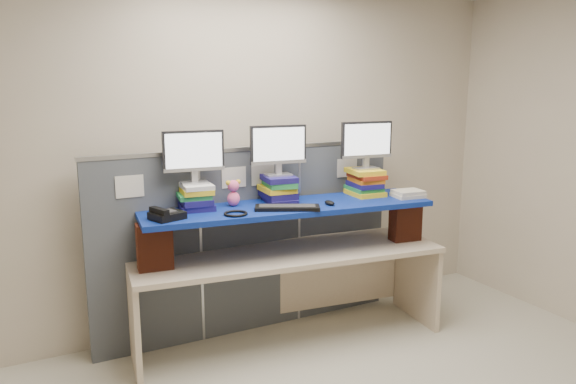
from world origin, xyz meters
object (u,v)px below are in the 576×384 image
monitor_left (194,154)px  keyboard (287,208)px  desk (288,270)px  monitor_right (367,142)px  desk_phone (166,215)px  blue_board (288,207)px  monitor_center (278,147)px

monitor_left → keyboard: monitor_left is taller
desk → monitor_right: size_ratio=5.55×
desk_phone → monitor_left: bearing=19.3°
blue_board → keyboard: size_ratio=4.49×
desk → monitor_right: 1.21m
keyboard → desk_phone: bearing=-161.5°
desk → keyboard: (-0.08, -0.13, 0.54)m
monitor_right → keyboard: 0.93m
desk → monitor_center: size_ratio=5.55×
desk → blue_board: bearing=-173.3°
blue_board → monitor_left: bearing=170.3°
monitor_right → blue_board: bearing=-170.8°
monitor_left → desk_phone: size_ratio=1.78×
monitor_center → keyboard: bearing=-95.6°
monitor_left → monitor_center: bearing=-0.0°
desk_phone → blue_board: bearing=-17.0°
monitor_left → desk_phone: (-0.28, -0.21, -0.38)m
keyboard → monitor_left: bearing=177.3°
desk → monitor_left: monitor_left is taller
blue_board → desk_phone: bearing=-172.6°
monitor_center → desk_phone: monitor_center is taller
monitor_left → keyboard: size_ratio=0.90×
blue_board → monitor_right: size_ratio=5.00×
desk → desk_phone: 1.10m
monitor_left → monitor_center: monitor_center is taller
blue_board → monitor_left: (-0.67, 0.20, 0.43)m
blue_board → desk_phone: 0.95m
monitor_right → desk_phone: monitor_right is taller
monitor_center → desk_phone: 1.02m
blue_board → monitor_right: bearing=9.2°
monitor_center → keyboard: (-0.06, -0.26, -0.42)m
blue_board → keyboard: bearing=-112.7°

